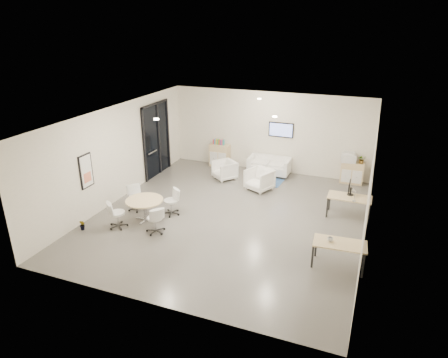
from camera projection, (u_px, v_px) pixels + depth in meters
room_shell at (229, 169)px, 11.96m from camera, size 9.60×10.60×4.80m
glass_door at (156, 137)px, 15.49m from camera, size 0.09×1.90×2.85m
artwork at (86, 171)px, 11.93m from camera, size 0.05×0.54×1.04m
wall_tv at (281, 130)px, 15.60m from camera, size 0.98×0.06×0.58m
ceiling_spots at (233, 111)px, 12.16m from camera, size 3.14×4.14×0.03m
sideboard_left at (220, 155)px, 16.74m from camera, size 0.83×0.43×0.93m
sideboard_right at (352, 173)px, 14.98m from camera, size 0.83×0.40×0.83m
books at (219, 142)px, 16.55m from camera, size 0.48×0.14×0.22m
printer at (349, 157)px, 14.82m from camera, size 0.57×0.50×0.37m
loveseat at (269, 166)px, 15.90m from camera, size 1.64×0.84×0.61m
blue_rug at (264, 181)px, 15.30m from camera, size 1.39×0.98×0.01m
armchair_left at (225, 169)px, 15.38m from camera, size 1.06×1.05×0.79m
armchair_right at (259, 179)px, 14.38m from camera, size 1.08×1.05×0.85m
desk_rear at (349, 199)px, 12.32m from camera, size 1.31×0.66×0.68m
desk_front at (340, 245)px, 9.80m from camera, size 1.32×0.73×0.67m
monitor at (350, 188)px, 12.35m from camera, size 0.20×0.50×0.44m
round_table at (145, 202)px, 12.10m from camera, size 1.14×1.14×0.69m
meeting_chairs at (145, 208)px, 12.17m from camera, size 2.14×2.14×0.82m
plant_cabinet at (362, 160)px, 14.67m from camera, size 0.34×0.36×0.25m
plant_floor at (83, 228)px, 11.72m from camera, size 0.27×0.37×0.15m
cup at (330, 239)px, 9.82m from camera, size 0.15×0.13×0.14m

